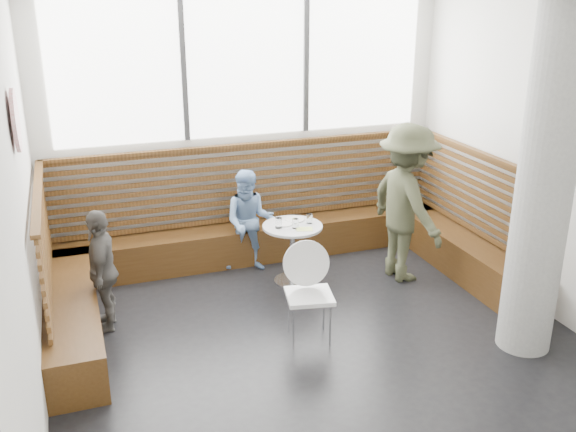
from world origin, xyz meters
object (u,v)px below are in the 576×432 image
object	(u,v)px
cafe_chair	(307,284)
adult_man	(406,203)
child_back	(249,221)
cafe_table	(292,242)
child_left	(103,270)
concrete_column	(544,187)

from	to	relation	value
cafe_chair	adult_man	world-z (taller)	adult_man
adult_man	child_back	xyz separation A→B (m)	(-1.65, 0.80, -0.30)
cafe_table	cafe_chair	bearing A→B (deg)	-103.39
adult_man	child_back	world-z (taller)	adult_man
cafe_chair	child_left	world-z (taller)	child_left
cafe_chair	cafe_table	bearing A→B (deg)	87.60
concrete_column	adult_man	bearing A→B (deg)	101.54
concrete_column	adult_man	world-z (taller)	concrete_column
child_back	child_left	xyz separation A→B (m)	(-1.76, -0.85, 0.01)
concrete_column	cafe_table	bearing A→B (deg)	128.63
concrete_column	cafe_chair	distance (m)	2.34
cafe_table	adult_man	world-z (taller)	adult_man
child_back	child_left	size ratio (longest dim) A/B	0.99
concrete_column	child_left	world-z (taller)	concrete_column
adult_man	child_back	size ratio (longest dim) A/B	1.48
cafe_chair	adult_man	xyz separation A→B (m)	(1.56, 0.89, 0.36)
cafe_table	child_back	xyz separation A→B (m)	(-0.37, 0.50, 0.12)
concrete_column	cafe_chair	bearing A→B (deg)	156.00
cafe_table	child_back	bearing A→B (deg)	126.57
concrete_column	cafe_table	distance (m)	2.84
cafe_chair	child_back	world-z (taller)	child_back
child_back	child_left	distance (m)	1.95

